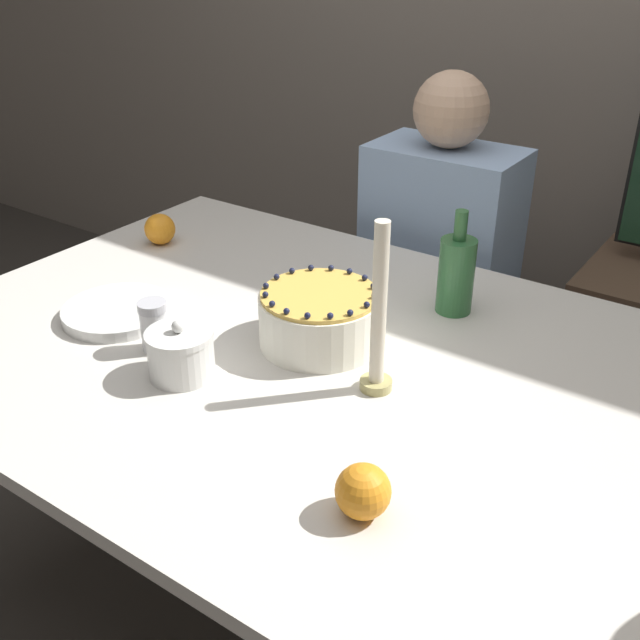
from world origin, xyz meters
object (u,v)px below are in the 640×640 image
(sugar_bowl, at_px, (181,353))
(bottle, at_px, (456,274))
(person_man_blue_shirt, at_px, (435,307))
(sugar_shaker, at_px, (154,326))
(cake, at_px, (320,318))
(candle, at_px, (378,323))

(sugar_bowl, height_order, bottle, bottle)
(bottle, height_order, person_man_blue_shirt, person_man_blue_shirt)
(sugar_shaker, bearing_deg, cake, 39.24)
(cake, bearing_deg, sugar_shaker, -140.76)
(bottle, bearing_deg, cake, -119.33)
(sugar_shaker, relative_size, person_man_blue_shirt, 0.09)
(cake, height_order, candle, candle)
(candle, bearing_deg, person_man_blue_shirt, 108.65)
(person_man_blue_shirt, bearing_deg, bottle, 119.46)
(candle, relative_size, bottle, 1.41)
(cake, height_order, person_man_blue_shirt, person_man_blue_shirt)
(cake, relative_size, sugar_shaker, 2.33)
(cake, height_order, sugar_bowl, cake)
(bottle, xyz_separation_m, person_man_blue_shirt, (-0.25, 0.44, -0.34))
(candle, bearing_deg, sugar_shaker, -163.34)
(sugar_bowl, height_order, sugar_shaker, sugar_bowl)
(cake, bearing_deg, candle, -23.47)
(sugar_shaker, bearing_deg, candle, 16.66)
(sugar_bowl, bearing_deg, person_man_blue_shirt, 87.02)
(cake, xyz_separation_m, bottle, (0.16, 0.28, 0.03))
(sugar_bowl, height_order, candle, candle)
(sugar_shaker, relative_size, bottle, 0.45)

